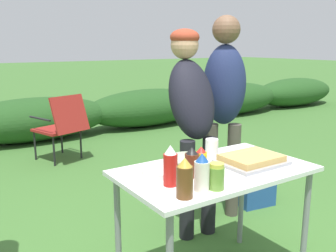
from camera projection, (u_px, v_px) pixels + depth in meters
name	position (u px, v px, depth m)	size (l,w,h in m)	color
shrub_hedge	(33.00, 119.00, 5.61)	(14.40, 0.90, 0.65)	#234C1E
folding_table	(215.00, 181.00, 2.14)	(1.10, 0.64, 0.74)	white
food_tray	(251.00, 160.00, 2.20)	(0.37, 0.29, 0.06)	#9E9EA3
plate_stack	(160.00, 171.00, 2.03)	(0.21, 0.21, 0.03)	white
mixing_bowl	(187.00, 159.00, 2.21)	(0.23, 0.23, 0.06)	#ADBC99
paper_cup_stack	(212.00, 148.00, 2.33)	(0.08, 0.08, 0.12)	white
ketchup_bottle	(170.00, 166.00, 1.85)	(0.07, 0.07, 0.21)	red
bbq_sauce_bottle	(192.00, 163.00, 1.98)	(0.08, 0.08, 0.16)	#562314
beer_bottle	(185.00, 179.00, 1.70)	(0.08, 0.08, 0.19)	brown
mustard_bottle	(201.00, 160.00, 2.05)	(0.06, 0.06, 0.15)	yellow
mayo_bottle	(202.00, 173.00, 1.78)	(0.07, 0.07, 0.19)	silver
relish_jar	(216.00, 177.00, 1.81)	(0.08, 0.08, 0.13)	olive
standing_person_in_red_jacket	(192.00, 108.00, 2.77)	(0.40, 0.50, 1.54)	black
standing_person_with_beanie	(224.00, 98.00, 3.01)	(0.42, 0.40, 1.65)	#4C473D
camp_chair_green_behind_table	(62.00, 124.00, 4.60)	(0.63, 0.70, 0.83)	maroon
cooler_box	(246.00, 182.00, 3.50)	(0.39, 0.52, 0.34)	#234C93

